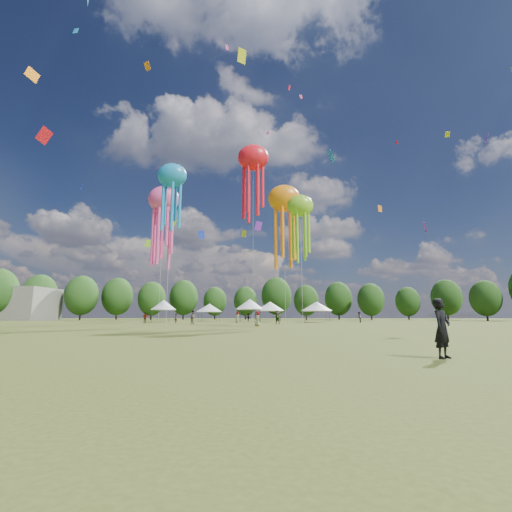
{
  "coord_description": "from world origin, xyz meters",
  "views": [
    {
      "loc": [
        2.41,
        -13.1,
        1.2
      ],
      "look_at": [
        1.4,
        15.0,
        6.0
      ],
      "focal_mm": 24.53,
      "sensor_mm": 36.0,
      "label": 1
    }
  ],
  "objects": [
    {
      "name": "small_kites",
      "position": [
        1.13,
        43.31,
        31.16
      ],
      "size": [
        73.73,
        58.67,
        43.7
      ],
      "color": "#1788C9",
      "rests_on": "ground"
    },
    {
      "name": "show_kites",
      "position": [
        -6.0,
        34.58,
        17.65
      ],
      "size": [
        24.16,
        22.2,
        26.51
      ],
      "color": "#1788C9",
      "rests_on": "ground"
    },
    {
      "name": "festival_tents",
      "position": [
        -2.37,
        55.42,
        3.06
      ],
      "size": [
        34.89,
        12.33,
        4.39
      ],
      "color": "#47474C",
      "rests_on": "ground"
    },
    {
      "name": "observer_main",
      "position": [
        7.38,
        -2.7,
        0.85
      ],
      "size": [
        0.73,
        0.71,
        1.69
      ],
      "primitive_type": "imported",
      "rotation": [
        0.0,
        0.0,
        0.7
      ],
      "color": "black",
      "rests_on": "ground"
    },
    {
      "name": "spectators_far",
      "position": [
        1.08,
        43.29,
        0.88
      ],
      "size": [
        36.84,
        29.55,
        1.89
      ],
      "color": "gray",
      "rests_on": "ground"
    },
    {
      "name": "ground",
      "position": [
        0.0,
        0.0,
        0.0
      ],
      "size": [
        300.0,
        300.0,
        0.0
      ],
      "primitive_type": "plane",
      "color": "#384416",
      "rests_on": "ground"
    },
    {
      "name": "treeline",
      "position": [
        -3.87,
        62.51,
        6.54
      ],
      "size": [
        201.57,
        95.24,
        13.43
      ],
      "color": "#38281C",
      "rests_on": "ground"
    },
    {
      "name": "spectator_near",
      "position": [
        -8.37,
        36.84,
        0.94
      ],
      "size": [
        1.16,
        1.12,
        1.89
      ],
      "primitive_type": "imported",
      "rotation": [
        0.0,
        0.0,
        2.5
      ],
      "color": "gray",
      "rests_on": "ground"
    }
  ]
}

